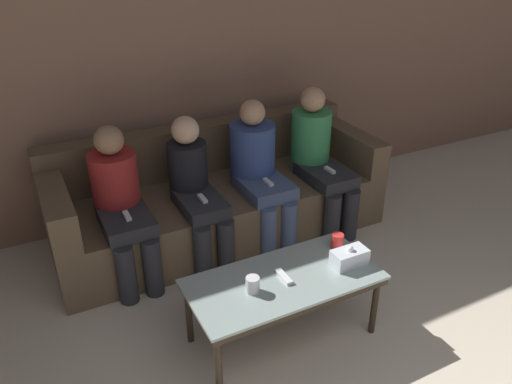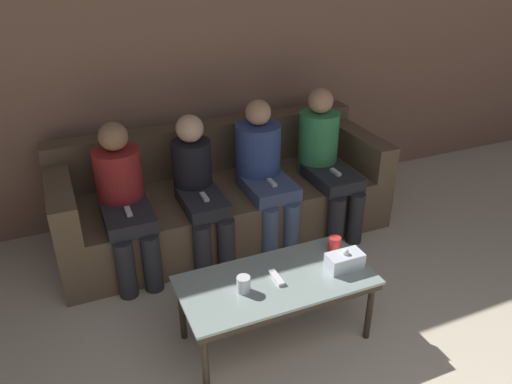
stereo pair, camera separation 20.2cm
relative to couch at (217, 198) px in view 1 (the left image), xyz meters
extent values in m
cube|color=#8C6651|center=(0.00, 0.55, 0.99)|extent=(12.00, 0.06, 2.60)
cube|color=brown|center=(0.00, -0.06, -0.09)|extent=(2.64, 0.96, 0.44)
cube|color=brown|center=(0.00, 0.32, 0.33)|extent=(2.64, 0.20, 0.41)
cube|color=brown|center=(-1.23, -0.06, 0.27)|extent=(0.18, 0.96, 0.29)
cube|color=brown|center=(1.23, -0.06, 0.27)|extent=(0.18, 0.96, 0.29)
cube|color=#8C9E99|center=(-0.15, -1.34, 0.13)|extent=(1.15, 0.55, 0.02)
cube|color=#2D2319|center=(-0.15, -1.34, 0.11)|extent=(1.12, 0.54, 0.04)
cylinder|color=#2D2319|center=(-0.67, -1.57, -0.11)|extent=(0.04, 0.04, 0.39)
cylinder|color=#2D2319|center=(0.38, -1.57, -0.11)|extent=(0.04, 0.04, 0.39)
cylinder|color=#2D2319|center=(-0.67, -1.12, -0.11)|extent=(0.04, 0.04, 0.39)
cylinder|color=#2D2319|center=(0.38, -1.12, -0.11)|extent=(0.04, 0.04, 0.39)
cylinder|color=red|center=(0.31, -1.23, 0.19)|extent=(0.08, 0.08, 0.10)
cylinder|color=silver|center=(-0.36, -1.37, 0.19)|extent=(0.08, 0.08, 0.10)
cube|color=silver|center=(0.28, -1.40, 0.19)|extent=(0.22, 0.12, 0.10)
sphere|color=white|center=(0.28, -1.40, 0.26)|extent=(0.04, 0.04, 0.04)
cube|color=white|center=(-0.15, -1.34, 0.15)|extent=(0.04, 0.15, 0.02)
cylinder|color=#28282D|center=(-0.91, -0.57, -0.09)|extent=(0.13, 0.13, 0.44)
cylinder|color=#28282D|center=(-0.73, -0.57, -0.09)|extent=(0.13, 0.13, 0.44)
cube|color=#28282D|center=(-0.82, -0.34, 0.18)|extent=(0.33, 0.46, 0.10)
cylinder|color=maroon|center=(-0.82, -0.11, 0.36)|extent=(0.33, 0.33, 0.46)
sphere|color=#997051|center=(-0.82, -0.11, 0.70)|extent=(0.20, 0.20, 0.20)
cube|color=white|center=(-0.82, -0.38, 0.25)|extent=(0.04, 0.12, 0.02)
cylinder|color=#28282D|center=(-0.36, -0.58, -0.09)|extent=(0.13, 0.13, 0.44)
cylinder|color=#28282D|center=(-0.18, -0.58, -0.09)|extent=(0.13, 0.13, 0.44)
cube|color=#28282D|center=(-0.27, -0.34, 0.18)|extent=(0.30, 0.47, 0.10)
cylinder|color=black|center=(-0.27, -0.11, 0.35)|extent=(0.30, 0.30, 0.44)
sphere|color=#DBAD89|center=(-0.27, -0.11, 0.67)|extent=(0.20, 0.20, 0.20)
cube|color=white|center=(-0.27, -0.39, 0.25)|extent=(0.04, 0.12, 0.02)
cylinder|color=#47567A|center=(0.18, -0.54, -0.09)|extent=(0.13, 0.13, 0.44)
cylinder|color=#47567A|center=(0.36, -0.54, -0.09)|extent=(0.13, 0.13, 0.44)
cube|color=#47567A|center=(0.27, -0.33, 0.18)|extent=(0.36, 0.44, 0.10)
cylinder|color=#334784|center=(0.27, -0.11, 0.38)|extent=(0.36, 0.36, 0.49)
sphere|color=tan|center=(0.27, -0.11, 0.72)|extent=(0.20, 0.20, 0.20)
cube|color=white|center=(0.27, -0.37, 0.25)|extent=(0.04, 0.12, 0.02)
cylinder|color=#28282D|center=(0.73, -0.60, -0.09)|extent=(0.13, 0.13, 0.44)
cylinder|color=#28282D|center=(0.91, -0.60, -0.09)|extent=(0.13, 0.13, 0.44)
cube|color=#28282D|center=(0.82, -0.36, 0.18)|extent=(0.33, 0.50, 0.10)
cylinder|color=#388E51|center=(0.82, -0.11, 0.39)|extent=(0.33, 0.33, 0.52)
sphere|color=tan|center=(0.82, -0.11, 0.75)|extent=(0.20, 0.20, 0.20)
cube|color=white|center=(0.82, -0.41, 0.25)|extent=(0.04, 0.12, 0.02)
camera|label=1|loc=(-1.37, -3.36, 1.95)|focal=35.00mm
camera|label=2|loc=(-1.18, -3.45, 1.95)|focal=35.00mm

